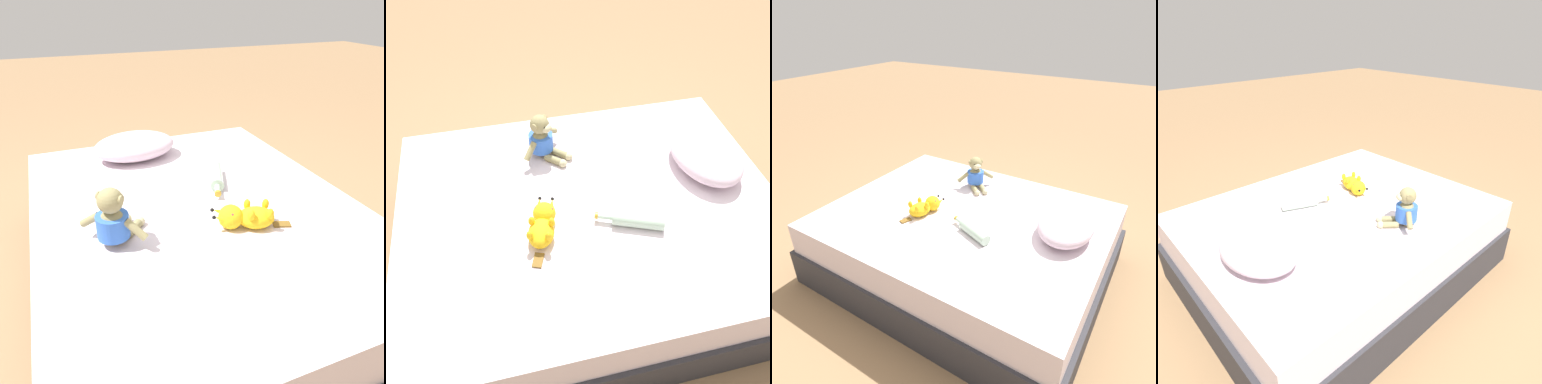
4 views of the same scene
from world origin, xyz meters
TOP-DOWN VIEW (x-y plane):
  - ground_plane at (0.00, 0.00)m, footprint 16.00×16.00m
  - bed at (0.00, 0.00)m, footprint 1.43×1.81m
  - pillow at (-0.12, 0.62)m, footprint 0.48×0.35m
  - plush_monkey at (-0.39, -0.15)m, footprint 0.26×0.26m
  - plush_yellow_creature at (0.12, -0.24)m, footprint 0.33×0.17m
  - glass_bottle at (0.17, 0.16)m, footprint 0.16×0.30m

SIDE VIEW (x-z plane):
  - ground_plane at x=0.00m, z-range 0.00..0.00m
  - bed at x=0.00m, z-range 0.00..0.45m
  - glass_bottle at x=0.17m, z-range 0.46..0.52m
  - plush_yellow_creature at x=0.12m, z-range 0.45..0.56m
  - pillow at x=-0.12m, z-range 0.46..0.60m
  - plush_monkey at x=-0.39m, z-range 0.43..0.67m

